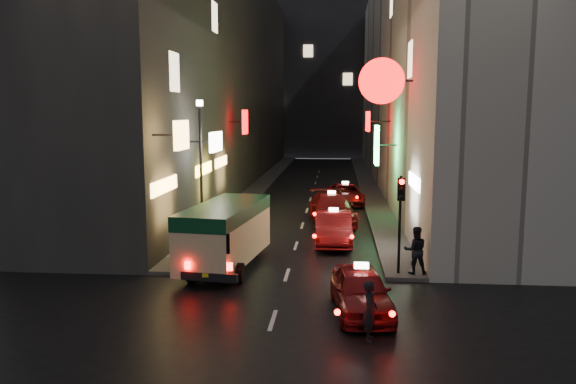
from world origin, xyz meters
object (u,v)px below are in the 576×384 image
(traffic_light, at_px, (401,204))
(lamp_post, at_px, (201,161))
(taxi_near, at_px, (361,287))
(minibus, at_px, (226,228))
(pedestrian_crossing, at_px, (370,307))

(traffic_light, height_order, lamp_post, lamp_post)
(taxi_near, bearing_deg, lamp_post, 129.43)
(minibus, distance_m, taxi_near, 6.58)
(taxi_near, xyz_separation_m, traffic_light, (1.49, 3.63, 1.91))
(minibus, xyz_separation_m, traffic_light, (6.37, -0.72, 1.14))
(traffic_light, bearing_deg, lamp_post, 151.09)
(minibus, distance_m, lamp_post, 4.75)
(lamp_post, bearing_deg, minibus, -64.38)
(traffic_light, bearing_deg, minibus, 173.56)
(pedestrian_crossing, bearing_deg, taxi_near, 12.40)
(pedestrian_crossing, relative_size, lamp_post, 0.29)
(taxi_near, height_order, pedestrian_crossing, pedestrian_crossing)
(minibus, distance_m, pedestrian_crossing, 8.15)
(traffic_light, relative_size, lamp_post, 0.56)
(traffic_light, distance_m, lamp_post, 9.42)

